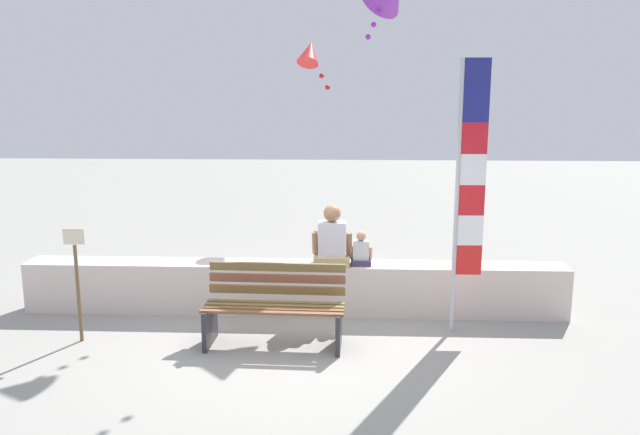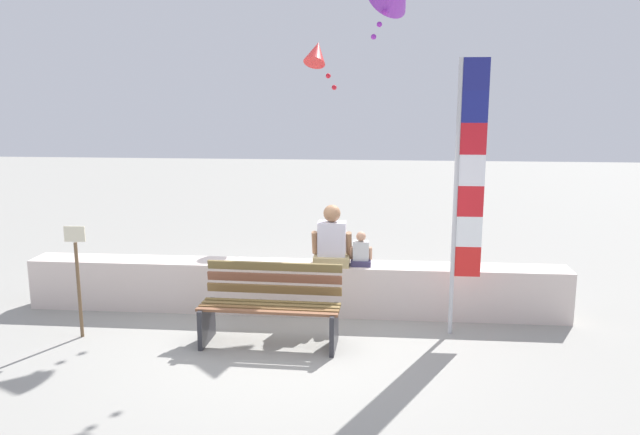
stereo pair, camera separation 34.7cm
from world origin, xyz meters
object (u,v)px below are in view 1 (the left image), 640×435
object	(u,v)px
flag_banner	(466,182)
kite_red	(310,53)
person_adult	(332,241)
sign_post	(77,275)
park_bench	(275,308)
person_child	(361,252)

from	to	relation	value
flag_banner	kite_red	size ratio (longest dim) A/B	3.82
person_adult	flag_banner	bearing A→B (deg)	-19.81
sign_post	kite_red	bearing A→B (deg)	55.34
kite_red	sign_post	xyz separation A→B (m)	(-2.42, -3.50, -2.63)
park_bench	flag_banner	distance (m)	2.61
sign_post	flag_banner	bearing A→B (deg)	6.41
flag_banner	kite_red	xyz separation A→B (m)	(-1.97, 3.01, 1.62)
kite_red	sign_post	world-z (taller)	kite_red
person_adult	person_child	size ratio (longest dim) A/B	1.77
park_bench	flag_banner	xyz separation A→B (m)	(2.16, 0.46, 1.38)
person_child	kite_red	xyz separation A→B (m)	(-0.79, 2.45, 2.59)
person_adult	flag_banner	size ratio (longest dim) A/B	0.24
person_child	sign_post	distance (m)	3.38
park_bench	kite_red	xyz separation A→B (m)	(0.20, 3.47, 3.00)
flag_banner	person_adult	bearing A→B (deg)	160.19
flag_banner	kite_red	bearing A→B (deg)	123.16
person_child	sign_post	bearing A→B (deg)	-161.90
flag_banner	kite_red	distance (m)	3.94
park_bench	person_child	world-z (taller)	person_child
person_child	kite_red	distance (m)	3.65
kite_red	park_bench	bearing A→B (deg)	-93.23
person_adult	kite_red	distance (m)	3.50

